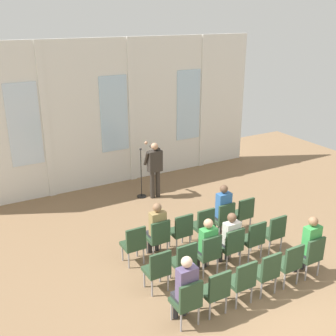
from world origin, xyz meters
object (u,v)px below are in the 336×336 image
at_px(audience_r1_c3, 230,236).
at_px(audience_r2_c5, 309,243).
at_px(chair_r0_c2, 181,230).
at_px(chair_r0_c4, 224,218).
at_px(audience_r2_c0, 185,287).
at_px(chair_r1_c1, 184,260).
at_px(chair_r1_c3, 232,245).
at_px(chair_r0_c0, 134,243).
at_px(chair_r0_c5, 243,212).
at_px(chair_r2_c5, 311,254).
at_px(speaker, 155,166).
at_px(mic_stand, 141,187).
at_px(chair_r2_c0, 187,300).
at_px(chair_r0_c3, 203,223).
at_px(audience_r0_c4, 222,208).
at_px(chair_r2_c4, 289,262).
at_px(chair_r2_c2, 242,280).
at_px(chair_r1_c0, 158,268).
at_px(audience_r0_c1, 157,227).
at_px(chair_r2_c1, 216,289).
at_px(chair_r2_c3, 266,271).
at_px(chair_r1_c2, 209,252).
at_px(audience_r1_c2, 207,243).
at_px(chair_r1_c4, 253,238).
at_px(chair_r1_c5, 274,231).
at_px(chair_r0_c1, 158,236).

distance_m(audience_r1_c3, audience_r2_c5, 1.65).
bearing_deg(chair_r0_c2, chair_r0_c4, 0.00).
bearing_deg(audience_r2_c0, chair_r1_c1, 59.56).
bearing_deg(chair_r1_c3, chair_r0_c0, 148.61).
height_order(chair_r0_c5, chair_r2_c5, same).
xyz_separation_m(speaker, mic_stand, (-0.35, 0.20, -0.66)).
bearing_deg(chair_r2_c0, chair_r0_c3, 50.67).
bearing_deg(audience_r2_c5, chair_r2_c0, -178.52).
relative_size(audience_r0_c4, chair_r2_c4, 1.48).
height_order(audience_r0_c4, chair_r2_c2, audience_r0_c4).
distance_m(chair_r0_c5, chair_r1_c1, 2.66).
relative_size(audience_r1_c3, audience_r2_c5, 0.92).
height_order(speaker, chair_r1_c0, speaker).
distance_m(chair_r0_c0, audience_r2_c0, 2.15).
bearing_deg(audience_r0_c1, audience_r2_c0, -105.26).
relative_size(chair_r0_c4, audience_r1_c3, 0.74).
bearing_deg(chair_r2_c1, chair_r0_c0, 105.28).
bearing_deg(chair_r0_c3, chair_r2_c3, -90.00).
bearing_deg(chair_r1_c2, chair_r2_c1, -118.65).
bearing_deg(audience_r1_c2, chair_r0_c5, 29.44).
height_order(mic_stand, chair_r2_c5, mic_stand).
distance_m(chair_r0_c3, chair_r2_c4, 2.30).
height_order(chair_r0_c3, chair_r1_c1, same).
xyz_separation_m(chair_r1_c4, chair_r1_c5, (0.61, 0.00, 0.00)).
bearing_deg(chair_r2_c5, chair_r0_c4, 105.28).
relative_size(chair_r0_c2, audience_r2_c0, 0.68).
relative_size(mic_stand, chair_r2_c2, 1.65).
distance_m(chair_r1_c0, chair_r2_c4, 2.66).
height_order(chair_r0_c4, chair_r2_c3, same).
bearing_deg(chair_r0_c1, chair_r0_c0, 180.00).
distance_m(audience_r0_c1, audience_r1_c3, 1.64).
height_order(chair_r0_c1, chair_r2_c3, same).
bearing_deg(chair_r1_c4, chair_r0_c1, 148.61).
distance_m(audience_r0_c4, chair_r2_c2, 2.60).
xyz_separation_m(chair_r1_c3, chair_r2_c5, (1.21, -1.11, 0.00)).
bearing_deg(speaker, chair_r1_c5, -76.66).
height_order(chair_r1_c2, chair_r2_c4, same).
bearing_deg(chair_r2_c4, chair_r2_c5, 0.00).
relative_size(audience_r1_c2, audience_r2_c5, 0.93).
bearing_deg(audience_r0_c4, chair_r0_c5, -7.34).
relative_size(audience_r1_c3, chair_r2_c2, 1.35).
bearing_deg(chair_r2_c3, chair_r1_c2, 118.65).
height_order(chair_r0_c5, chair_r2_c1, same).
relative_size(audience_r0_c1, chair_r2_c0, 1.41).
relative_size(chair_r1_c5, chair_r2_c0, 1.00).
distance_m(chair_r0_c3, chair_r1_c1, 1.64).
bearing_deg(chair_r0_c2, chair_r1_c3, -61.35).
relative_size(chair_r2_c2, chair_r2_c4, 1.00).
bearing_deg(mic_stand, chair_r1_c5, -72.93).
bearing_deg(chair_r1_c2, chair_r0_c5, 31.39).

